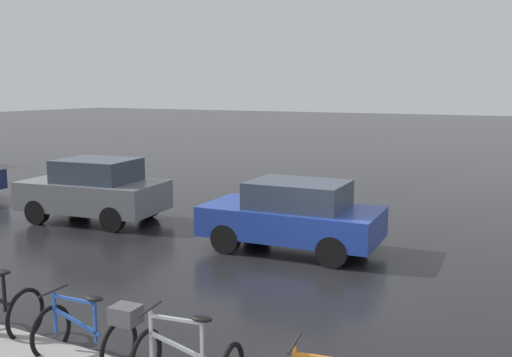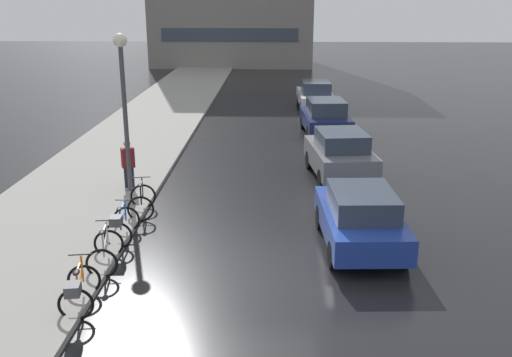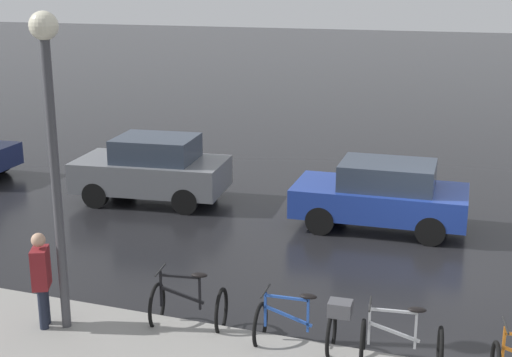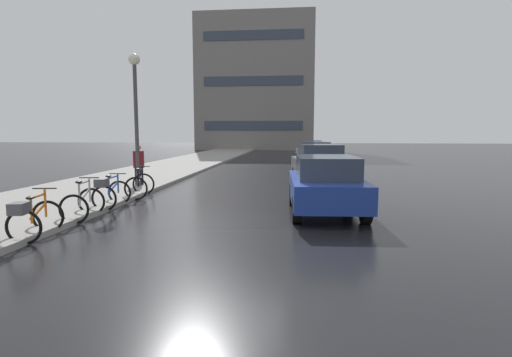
# 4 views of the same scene
# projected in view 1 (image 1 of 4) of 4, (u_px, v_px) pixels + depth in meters

# --- Properties ---
(ground_plane) EXTENTS (140.00, 140.00, 0.00)m
(ground_plane) POSITION_uv_depth(u_px,v_px,m) (315.00, 294.00, 9.82)
(ground_plane) COLOR black
(bicycle_third) EXTENTS (0.78, 1.44, 0.97)m
(bicycle_third) POSITION_uv_depth(u_px,v_px,m) (93.00, 331.00, 7.15)
(bicycle_third) COLOR black
(bicycle_third) RESTS_ON ground
(car_blue) EXTENTS (2.02, 3.91, 1.54)m
(car_blue) POSITION_uv_depth(u_px,v_px,m) (293.00, 215.00, 12.36)
(car_blue) COLOR navy
(car_blue) RESTS_ON ground
(car_grey) EXTENTS (2.32, 3.94, 1.67)m
(car_grey) POSITION_uv_depth(u_px,v_px,m) (94.00, 190.00, 15.10)
(car_grey) COLOR slate
(car_grey) RESTS_ON ground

